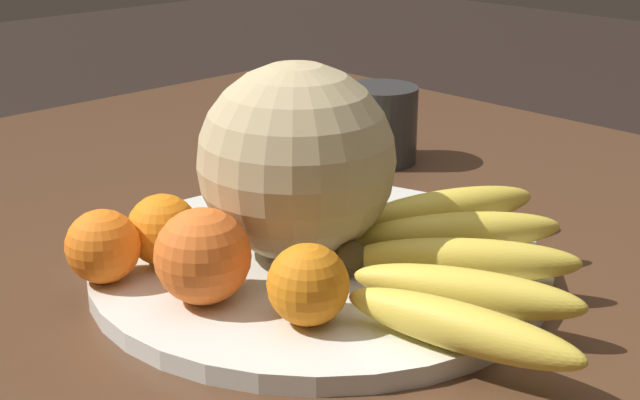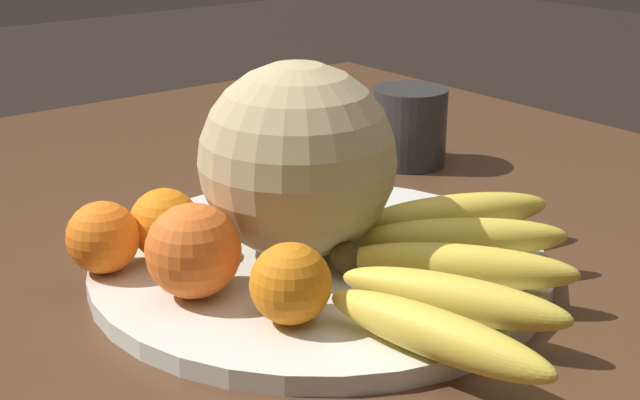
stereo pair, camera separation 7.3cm
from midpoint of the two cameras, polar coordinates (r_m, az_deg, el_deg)
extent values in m
cube|color=#4C301E|center=(0.84, 2.75, -3.57)|extent=(1.21, 1.07, 0.04)
cube|color=#4C301E|center=(1.62, 2.56, -5.91)|extent=(0.07, 0.07, 0.71)
cylinder|color=silver|center=(0.75, 2.79, -4.19)|extent=(0.38, 0.38, 0.02)
torus|color=#1E4C56|center=(0.75, 2.79, -4.07)|extent=(0.38, 0.38, 0.01)
sphere|color=tan|center=(0.72, 1.42, 2.51)|extent=(0.16, 0.16, 0.16)
sphere|color=#473819|center=(0.70, 4.65, -3.70)|extent=(0.03, 0.03, 0.03)
ellipsoid|color=gold|center=(0.60, 10.93, -8.49)|extent=(0.18, 0.07, 0.03)
ellipsoid|color=gold|center=(0.65, 11.72, -6.23)|extent=(0.17, 0.11, 0.03)
ellipsoid|color=gold|center=(0.70, 11.96, -4.22)|extent=(0.16, 0.14, 0.03)
ellipsoid|color=gold|center=(0.75, 11.77, -2.46)|extent=(0.13, 0.17, 0.03)
ellipsoid|color=gold|center=(0.80, 11.24, -0.93)|extent=(0.10, 0.18, 0.04)
sphere|color=orange|center=(0.74, -7.16, -1.55)|extent=(0.06, 0.06, 0.06)
sphere|color=orange|center=(0.67, -5.04, -3.32)|extent=(0.07, 0.07, 0.07)
sphere|color=orange|center=(0.63, 1.42, -5.44)|extent=(0.06, 0.06, 0.06)
sphere|color=orange|center=(0.72, -10.94, -2.42)|extent=(0.06, 0.06, 0.06)
cylinder|color=#2D2D2D|center=(1.03, 7.75, 4.65)|extent=(0.09, 0.09, 0.09)
torus|color=#2D2D2D|center=(1.07, 6.47, 5.51)|extent=(0.06, 0.03, 0.06)
camera|label=1|loc=(0.04, -87.14, 1.06)|focal=50.00mm
camera|label=2|loc=(0.04, 92.86, -1.06)|focal=50.00mm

